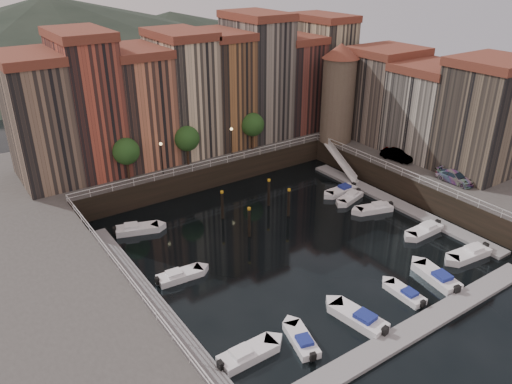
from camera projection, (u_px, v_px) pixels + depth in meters
ground at (286, 241)px, 53.06m from camera, size 200.00×200.00×0.00m
quay_far at (176, 154)px, 71.76m from camera, size 80.00×20.00×3.00m
quay_left at (1, 347)px, 36.64m from camera, size 20.00×36.00×3.00m
quay_right at (466, 175)px, 65.21m from camera, size 20.00×36.00×3.00m
dock_left at (148, 298)px, 43.97m from camera, size 2.00×28.00×0.35m
dock_right at (397, 204)px, 60.51m from camera, size 2.00×28.00×0.35m
dock_near at (414, 329)px, 40.33m from camera, size 30.00×2.00×0.35m
mountains at (40, 36)px, 132.38m from camera, size 145.00×100.00×18.00m
far_terrace at (202, 90)px, 67.51m from camera, size 48.70×10.30×17.50m
right_terrace at (431, 106)px, 65.29m from camera, size 9.30×24.30×14.00m
corner_tower at (338, 92)px, 69.66m from camera, size 5.20×5.20×13.80m
promenade_trees at (192, 138)px, 63.08m from camera, size 21.20×3.20×5.20m
street_lamps at (198, 144)px, 62.81m from camera, size 10.36×0.36×4.18m
railings at (260, 192)px, 55.06m from camera, size 36.08×34.04×0.52m
gangway at (341, 161)px, 68.40m from camera, size 2.78×8.32×3.73m
mooring_pilings at (258, 206)px, 56.83m from camera, size 6.97×5.49×3.78m
boat_left_0 at (247, 354)px, 37.45m from camera, size 4.96×1.85×1.14m
boat_left_2 at (179, 276)px, 46.68m from camera, size 4.59×1.95×1.04m
boat_left_4 at (136, 229)px, 54.56m from camera, size 4.95×3.13×1.11m
boat_right_0 at (469, 254)px, 50.04m from camera, size 5.06×2.29×1.14m
boat_right_1 at (425, 230)px, 54.33m from camera, size 4.78×1.82×1.09m
boat_right_2 at (375, 208)px, 59.04m from camera, size 4.68×2.85×1.05m
boat_right_3 at (350, 198)px, 61.72m from camera, size 4.40×2.60×0.99m
boat_right_4 at (342, 191)px, 63.49m from camera, size 4.57×1.75×1.05m
boat_near_0 at (302, 341)px, 38.86m from camera, size 2.57×4.42×0.99m
boat_near_1 at (359, 318)px, 41.13m from camera, size 2.61×5.40×1.21m
boat_near_2 at (405, 294)px, 44.25m from camera, size 1.61×4.13×0.94m
boat_near_3 at (437, 277)px, 46.38m from camera, size 2.64×5.26×1.18m
car_a at (399, 154)px, 65.84m from camera, size 2.80×4.49×1.43m
car_b at (397, 156)px, 65.28m from camera, size 2.16×4.44×1.40m
car_c at (455, 178)px, 58.90m from camera, size 2.08×4.70×1.34m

